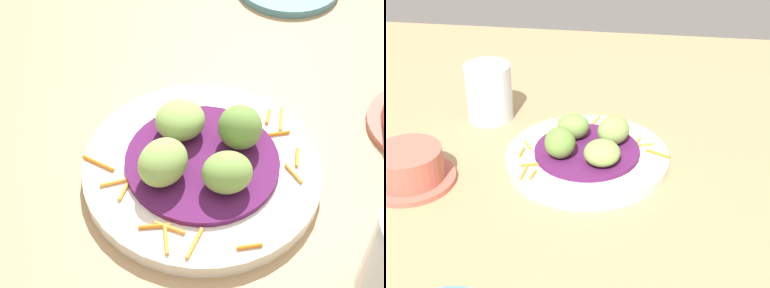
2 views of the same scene
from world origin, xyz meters
The scene contains 8 objects.
table_surface centered at (0.00, 0.00, 1.00)cm, with size 110.00×110.00×2.00cm, color tan.
main_plate centered at (-3.19, -4.93, 2.84)cm, with size 24.44×24.44×1.68cm, color silver.
cabbage_bed centered at (-3.19, -4.93, 4.02)cm, with size 15.73×15.73×0.68cm, color #51194C.
carrot_garnish centered at (-0.47, -4.65, 3.88)cm, with size 20.02×22.43×0.40cm.
guac_scoop_left centered at (-5.74, -1.30, 6.69)cm, with size 4.54×4.48×4.67cm, color olive.
guac_scoop_center centered at (-6.82, -7.49, 6.16)cm, with size 5.07×5.24×3.60cm, color #84A851.
guac_scoop_right centered at (-0.63, -8.57, 6.49)cm, with size 5.45×4.51×4.26cm, color #84A851.
guac_scoop_back centered at (0.44, -2.38, 6.30)cm, with size 4.91×4.31×3.89cm, color #759E47.
Camera 1 is at (35.66, -2.90, 48.54)cm, focal length 54.55 mm.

